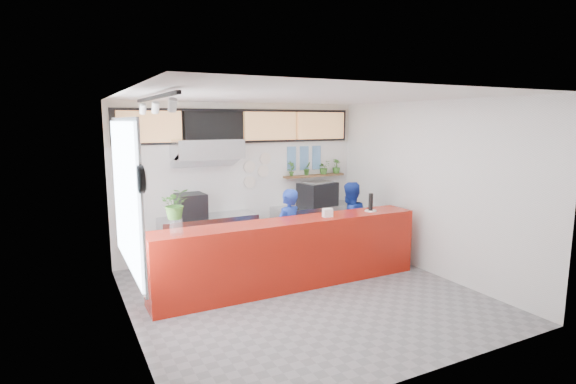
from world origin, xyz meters
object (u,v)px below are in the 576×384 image
object	(u,v)px
espresso_machine	(318,194)
staff_right	(349,223)
panini_oven	(191,206)
pepper_mill	(371,202)
staff_center	(288,233)
service_counter	(291,254)

from	to	relation	value
espresso_machine	staff_right	world-z (taller)	staff_right
panini_oven	pepper_mill	world-z (taller)	pepper_mill
panini_oven	espresso_machine	xyz separation A→B (m)	(2.69, 0.00, 0.02)
staff_center	staff_right	bearing A→B (deg)	163.55
service_counter	pepper_mill	bearing A→B (deg)	-0.62
service_counter	staff_right	xyz separation A→B (m)	(1.55, 0.61, 0.22)
service_counter	staff_center	world-z (taller)	staff_center
service_counter	staff_right	distance (m)	1.68
panini_oven	staff_right	distance (m)	2.94
staff_center	pepper_mill	bearing A→B (deg)	138.19
service_counter	panini_oven	distance (m)	2.20
staff_right	service_counter	bearing A→B (deg)	19.15
espresso_machine	panini_oven	bearing A→B (deg)	166.58
panini_oven	staff_right	world-z (taller)	staff_right
espresso_machine	pepper_mill	size ratio (longest dim) A/B	2.47
service_counter	panini_oven	size ratio (longest dim) A/B	9.12
service_counter	staff_center	bearing A→B (deg)	68.64
staff_right	pepper_mill	size ratio (longest dim) A/B	5.13
espresso_machine	service_counter	bearing A→B (deg)	-144.49
service_counter	espresso_machine	xyz separation A→B (m)	(1.57, 1.80, 0.59)
panini_oven	espresso_machine	bearing A→B (deg)	-2.78
panini_oven	staff_center	bearing A→B (deg)	-48.50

